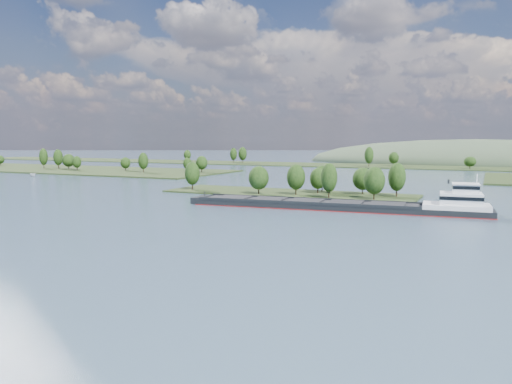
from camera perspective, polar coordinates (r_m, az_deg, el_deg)
The scene contains 7 objects.
ground at distance 145.56m, azimuth -5.06°, elevation -2.56°, with size 1800.00×1800.00×0.00m, color #36475D.
tree_island at distance 195.36m, azimuth 5.50°, elevation 0.79°, with size 100.00×30.00×13.84m.
left_bank at distance 401.14m, azimuth -23.50°, elevation 2.56°, with size 300.00×80.00×16.10m.
back_shoreline at distance 409.68m, azimuth 16.13°, elevation 2.86°, with size 900.00×60.00×16.72m.
hill_west at distance 504.85m, azimuth 23.79°, elevation 3.06°, with size 320.00×160.00×44.00m, color #354530.
cargo_barge at distance 156.67m, azimuth 11.02°, elevation -1.45°, with size 94.12×19.41×12.64m.
motorboat at distance 318.55m, azimuth -24.15°, elevation 1.80°, with size 2.13×5.65×2.18m, color silver.
Camera 1 is at (72.70, -4.23, 21.67)m, focal length 35.00 mm.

